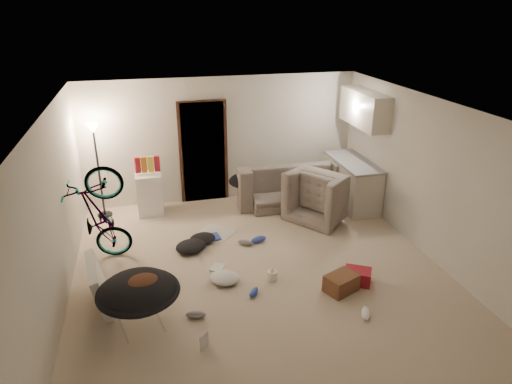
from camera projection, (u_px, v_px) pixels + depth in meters
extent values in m
cube|color=#C4B097|center=(260.00, 272.00, 6.98)|extent=(5.50, 6.00, 0.02)
cube|color=white|center=(260.00, 108.00, 6.01)|extent=(5.50, 6.00, 0.02)
cube|color=beige|center=(222.00, 139.00, 9.18)|extent=(5.50, 0.02, 2.50)
cube|color=beige|center=(351.00, 334.00, 3.80)|extent=(5.50, 0.02, 2.50)
cube|color=beige|center=(53.00, 217.00, 5.87)|extent=(0.02, 6.00, 2.50)
cube|color=beige|center=(431.00, 179.00, 7.11)|extent=(0.02, 6.00, 2.50)
cube|color=black|center=(203.00, 152.00, 9.15)|extent=(0.85, 0.10, 2.04)
cube|color=#372013|center=(204.00, 153.00, 9.12)|extent=(0.97, 0.04, 2.10)
cylinder|color=black|center=(105.00, 215.00, 8.80)|extent=(0.28, 0.28, 0.03)
cylinder|color=black|center=(99.00, 174.00, 8.48)|extent=(0.04, 0.04, 1.70)
cone|color=#FFE0A5|center=(93.00, 128.00, 8.14)|extent=(0.24, 0.24, 0.18)
cube|color=beige|center=(352.00, 184.00, 9.14)|extent=(0.60, 1.50, 0.88)
cube|color=gray|center=(354.00, 162.00, 8.96)|extent=(0.64, 1.54, 0.04)
cube|color=beige|center=(365.00, 109.00, 8.59)|extent=(0.38, 1.40, 0.65)
imported|color=#313832|center=(288.00, 187.00, 9.32)|extent=(2.17, 0.89, 0.63)
imported|color=#313832|center=(325.00, 199.00, 8.68)|extent=(1.39, 1.42, 0.70)
imported|color=black|center=(102.00, 236.00, 7.12)|extent=(1.70, 0.85, 0.95)
imported|color=maroon|center=(201.00, 351.00, 5.36)|extent=(0.26, 0.26, 0.02)
cube|color=white|center=(150.00, 194.00, 8.76)|extent=(0.48, 0.48, 0.81)
cube|color=maroon|center=(137.00, 165.00, 8.49)|extent=(0.12, 0.10, 0.30)
cube|color=#B45C16|center=(144.00, 165.00, 8.51)|extent=(0.11, 0.08, 0.30)
cube|color=gold|center=(151.00, 164.00, 8.54)|extent=(0.10, 0.07, 0.30)
cube|color=maroon|center=(157.00, 164.00, 8.57)|extent=(0.11, 0.08, 0.30)
cylinder|color=silver|center=(141.00, 311.00, 5.70)|extent=(0.68, 0.68, 0.47)
ellipsoid|color=black|center=(138.00, 292.00, 5.58)|extent=(0.95, 0.95, 0.40)
torus|color=black|center=(138.00, 292.00, 5.58)|extent=(1.02, 1.02, 0.07)
ellipsoid|color=#4A2819|center=(142.00, 285.00, 5.53)|extent=(0.59, 0.54, 0.22)
ellipsoid|color=black|center=(243.00, 181.00, 9.02)|extent=(0.57, 0.47, 0.28)
cube|color=silver|center=(99.00, 284.00, 6.12)|extent=(0.37, 0.96, 0.63)
cube|color=brown|center=(341.00, 283.00, 6.46)|extent=(0.53, 0.47, 0.25)
cube|color=maroon|center=(358.00, 276.00, 6.65)|extent=(0.46, 0.43, 0.22)
cylinder|color=white|center=(272.00, 276.00, 6.73)|extent=(0.15, 0.15, 0.15)
cone|color=white|center=(272.00, 270.00, 6.69)|extent=(0.08, 0.08, 0.06)
cube|color=beige|center=(217.00, 232.00, 8.17)|extent=(0.75, 0.73, 0.01)
cube|color=#2F43AA|center=(214.00, 237.00, 7.96)|extent=(0.23, 0.30, 0.03)
cube|color=silver|center=(218.00, 268.00, 7.05)|extent=(0.28, 0.30, 0.02)
ellipsoid|color=#2F43AA|center=(258.00, 239.00, 7.79)|extent=(0.32, 0.21, 0.11)
ellipsoid|color=slate|center=(245.00, 243.00, 7.70)|extent=(0.28, 0.24, 0.10)
ellipsoid|color=#2F43AA|center=(254.00, 292.00, 6.39)|extent=(0.23, 0.26, 0.09)
ellipsoid|color=slate|center=(196.00, 315.00, 5.92)|extent=(0.29, 0.17, 0.10)
ellipsoid|color=white|center=(366.00, 313.00, 5.96)|extent=(0.21, 0.29, 0.10)
ellipsoid|color=black|center=(191.00, 246.00, 7.52)|extent=(0.62, 0.57, 0.16)
ellipsoid|color=black|center=(202.00, 239.00, 7.78)|extent=(0.58, 0.55, 0.14)
ellipsoid|color=silver|center=(224.00, 278.00, 6.68)|extent=(0.58, 0.57, 0.14)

